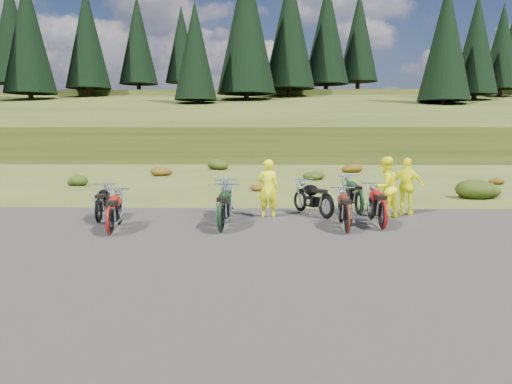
{
  "coord_description": "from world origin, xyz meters",
  "views": [
    {
      "loc": [
        0.19,
        -12.3,
        2.49
      ],
      "look_at": [
        -0.18,
        0.92,
        0.93
      ],
      "focal_mm": 35.0,
      "sensor_mm": 36.0,
      "label": 1
    }
  ],
  "objects_px": {
    "motorcycle_7": "(359,216)",
    "person_middle": "(268,189)",
    "motorcycle_3": "(228,222)",
    "motorcycle_0": "(99,224)"
  },
  "relations": [
    {
      "from": "motorcycle_3",
      "to": "motorcycle_7",
      "type": "bearing_deg",
      "value": -80.41
    },
    {
      "from": "motorcycle_0",
      "to": "person_middle",
      "type": "distance_m",
      "value": 4.86
    },
    {
      "from": "motorcycle_3",
      "to": "person_middle",
      "type": "relative_size",
      "value": 1.23
    },
    {
      "from": "motorcycle_7",
      "to": "person_middle",
      "type": "height_order",
      "value": "person_middle"
    },
    {
      "from": "motorcycle_3",
      "to": "person_middle",
      "type": "distance_m",
      "value": 1.61
    },
    {
      "from": "motorcycle_7",
      "to": "person_middle",
      "type": "relative_size",
      "value": 1.27
    },
    {
      "from": "motorcycle_0",
      "to": "person_middle",
      "type": "xyz_separation_m",
      "value": [
        4.64,
        1.16,
        0.86
      ]
    },
    {
      "from": "motorcycle_3",
      "to": "person_middle",
      "type": "xyz_separation_m",
      "value": [
        1.12,
        0.77,
        0.86
      ]
    },
    {
      "from": "motorcycle_0",
      "to": "motorcycle_3",
      "type": "relative_size",
      "value": 0.92
    },
    {
      "from": "person_middle",
      "to": "motorcycle_7",
      "type": "bearing_deg",
      "value": -171.28
    }
  ]
}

